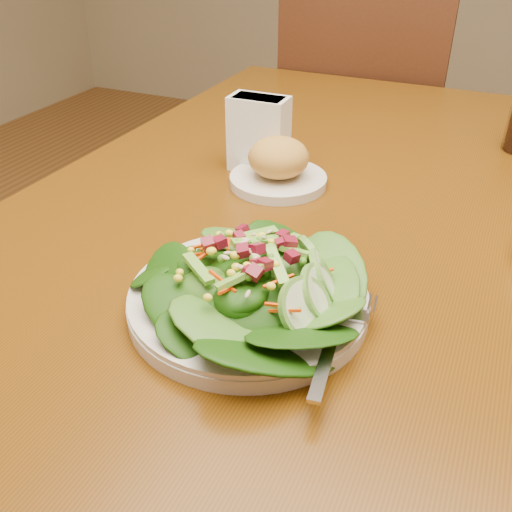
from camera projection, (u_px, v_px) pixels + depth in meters
dining_table at (327, 268)px, 0.87m from camera, size 0.90×1.40×0.75m
chair_far at (361, 146)px, 1.67m from camera, size 0.47×0.47×0.97m
salad_plate at (256, 289)px, 0.60m from camera, size 0.26×0.26×0.07m
bread_plate at (278, 166)px, 0.87m from camera, size 0.15×0.15×0.08m
napkin_holder at (259, 132)px, 0.90m from camera, size 0.09×0.05×0.12m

